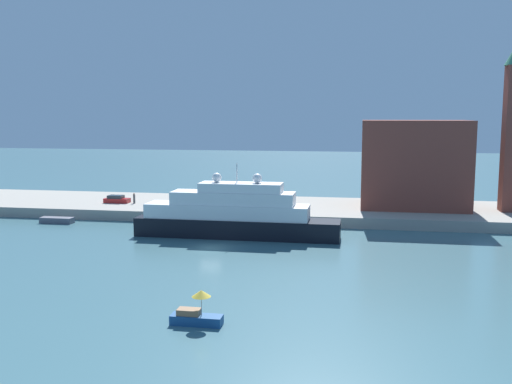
# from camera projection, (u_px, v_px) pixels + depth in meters

# --- Properties ---
(ground) EXTENTS (400.00, 400.00, 0.00)m
(ground) POSITION_uv_depth(u_px,v_px,m) (210.00, 248.00, 72.61)
(ground) COLOR #3D6670
(quay_dock) EXTENTS (110.00, 21.11, 1.62)m
(quay_dock) POSITION_uv_depth(u_px,v_px,m) (250.00, 209.00, 98.41)
(quay_dock) COLOR gray
(quay_dock) RESTS_ON ground
(large_yacht) EXTENTS (27.98, 4.79, 10.12)m
(large_yacht) POSITION_uv_depth(u_px,v_px,m) (234.00, 215.00, 79.23)
(large_yacht) COLOR black
(large_yacht) RESTS_ON ground
(small_motorboat) EXTENTS (4.15, 1.52, 2.84)m
(small_motorboat) POSITION_uv_depth(u_px,v_px,m) (196.00, 314.00, 46.12)
(small_motorboat) COLOR navy
(small_motorboat) RESTS_ON ground
(work_barge) EXTENTS (5.14, 1.63, 0.88)m
(work_barge) POSITION_uv_depth(u_px,v_px,m) (57.00, 220.00, 89.76)
(work_barge) COLOR #595966
(work_barge) RESTS_ON ground
(harbor_building) EXTENTS (16.83, 12.74, 14.11)m
(harbor_building) POSITION_uv_depth(u_px,v_px,m) (414.00, 164.00, 94.75)
(harbor_building) COLOR brown
(harbor_building) RESTS_ON quay_dock
(parked_car) EXTENTS (4.27, 1.90, 1.28)m
(parked_car) POSITION_uv_depth(u_px,v_px,m) (117.00, 199.00, 99.74)
(parked_car) COLOR #B21E1E
(parked_car) RESTS_ON quay_dock
(person_figure) EXTENTS (0.36, 0.36, 1.79)m
(person_figure) POSITION_uv_depth(u_px,v_px,m) (134.00, 198.00, 98.97)
(person_figure) COLOR #4C4C4C
(person_figure) RESTS_ON quay_dock
(mooring_bollard) EXTENTS (0.41, 0.41, 0.67)m
(mooring_bollard) POSITION_uv_depth(u_px,v_px,m) (259.00, 212.00, 88.53)
(mooring_bollard) COLOR black
(mooring_bollard) RESTS_ON quay_dock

